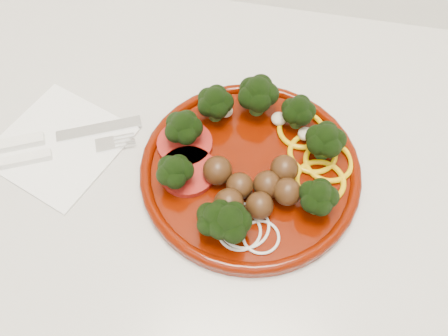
% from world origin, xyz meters
% --- Properties ---
extents(counter, '(2.40, 0.60, 0.90)m').
position_xyz_m(counter, '(0.00, 1.70, 0.45)').
color(counter, silver).
rests_on(counter, ground).
extents(plate, '(0.27, 0.27, 0.06)m').
position_xyz_m(plate, '(-0.04, 1.69, 0.92)').
color(plate, '#4C0C00').
rests_on(plate, counter).
extents(napkin, '(0.19, 0.19, 0.00)m').
position_xyz_m(napkin, '(-0.28, 1.69, 0.90)').
color(napkin, white).
rests_on(napkin, counter).
extents(knife, '(0.19, 0.10, 0.01)m').
position_xyz_m(knife, '(-0.31, 1.69, 0.91)').
color(knife, silver).
rests_on(knife, napkin).
extents(fork, '(0.17, 0.09, 0.01)m').
position_xyz_m(fork, '(-0.30, 1.66, 0.91)').
color(fork, white).
rests_on(fork, napkin).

